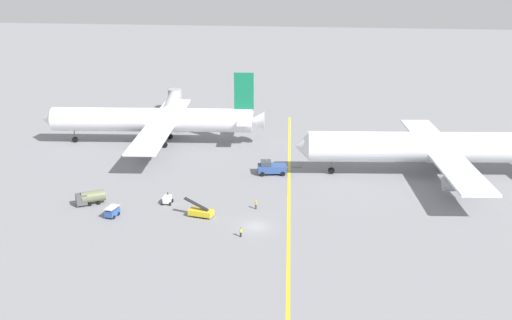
{
  "coord_description": "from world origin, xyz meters",
  "views": [
    {
      "loc": [
        11.25,
        -84.95,
        40.08
      ],
      "look_at": [
        -2.7,
        21.07,
        4.0
      ],
      "focal_mm": 41.55,
      "sensor_mm": 36.0,
      "label": 1
    }
  ],
  "objects": [
    {
      "name": "ground_crew_ramp_agent_by_cones",
      "position": [
        -0.86,
        6.99,
        0.84
      ],
      "size": [
        0.36,
        0.36,
        1.63
      ],
      "color": "#2D3351",
      "rests_on": "ground"
    },
    {
      "name": "taxiway_stripe",
      "position": [
        4.52,
        10.0,
        0.0
      ],
      "size": [
        9.46,
        119.7,
        0.01
      ],
      "primitive_type": "cube",
      "rotation": [
        0.0,
        0.0,
        0.07
      ],
      "color": "yellow",
      "rests_on": "ground"
    },
    {
      "name": "gse_fuel_bowser_stubby",
      "position": [
        -29.55,
        5.25,
        1.33
      ],
      "size": [
        5.17,
        4.13,
        2.4
      ],
      "color": "#666B4C",
      "rests_on": "ground"
    },
    {
      "name": "jet_bridge",
      "position": [
        -31.37,
        66.47,
        4.16
      ],
      "size": [
        6.84,
        21.31,
        5.93
      ],
      "color": "#B7B7BC",
      "rests_on": "ground"
    },
    {
      "name": "ground_crew_marshaller_foreground",
      "position": [
        -1.76,
        -3.94,
        0.81
      ],
      "size": [
        0.36,
        0.48,
        1.57
      ],
      "color": "black",
      "rests_on": "ground"
    },
    {
      "name": "gse_gpu_cart_small",
      "position": [
        -16.43,
        7.31,
        0.79
      ],
      "size": [
        1.62,
        2.12,
        1.9
      ],
      "color": "silver",
      "rests_on": "ground"
    },
    {
      "name": "ground_plane",
      "position": [
        0.0,
        0.0,
        0.0
      ],
      "size": [
        600.0,
        600.0,
        0.0
      ],
      "primitive_type": "plane",
      "color": "gray"
    },
    {
      "name": "pushback_tug",
      "position": [
        -0.14,
        24.76,
        1.28
      ],
      "size": [
        8.93,
        3.99,
        3.01
      ],
      "color": "#2D4C8C",
      "rests_on": "ground"
    },
    {
      "name": "gse_belt_loader_portside",
      "position": [
        -9.48,
        2.67,
        0.83
      ],
      "size": [
        5.07,
        2.54,
        3.02
      ],
      "color": "gold",
      "rests_on": "ground"
    },
    {
      "name": "gse_baggage_cart_near_cluster",
      "position": [
        -23.94,
        0.76,
        0.86
      ],
      "size": [
        2.03,
        2.96,
        1.71
      ],
      "color": "#2D5199",
      "rests_on": "ground"
    },
    {
      "name": "airliner_at_gate_left",
      "position": [
        -28.95,
        41.92,
        5.48
      ],
      "size": [
        51.41,
        47.8,
        16.55
      ],
      "color": "silver",
      "rests_on": "ground"
    },
    {
      "name": "airliner_being_pushed",
      "position": [
        30.92,
        28.38,
        5.61
      ],
      "size": [
        53.05,
        46.89,
        17.09
      ],
      "color": "white",
      "rests_on": "ground"
    }
  ]
}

